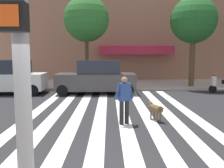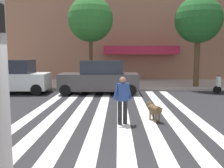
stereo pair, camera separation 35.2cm
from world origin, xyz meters
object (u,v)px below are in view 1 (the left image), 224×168
Objects in this scene: street_tree_middle at (194,21)px; dog_on_leash at (155,108)px; parked_car_near_curb at (7,78)px; parked_car_behind_first at (97,78)px; street_tree_nearest at (86,19)px; pedestrian_dog_walker at (124,98)px; parked_scooter at (222,85)px.

dog_on_leash is (-4.20, -8.65, -4.26)m from street_tree_middle.
parked_car_behind_first is at bearing -0.00° from parked_car_near_curb.
parked_car_behind_first is 4.76m from street_tree_nearest.
street_tree_middle is (6.61, 2.45, 3.74)m from parked_car_behind_first.
street_tree_nearest reaches higher than parked_car_near_curb.
pedestrian_dog_walker is at bearing -157.42° from dog_on_leash.
parked_scooter is 8.34m from dog_on_leash.
street_tree_middle is at bearing 11.53° from parked_car_near_curb.
parked_car_behind_first reaches higher than dog_on_leash.
parked_scooter is at bearing 1.44° from parked_car_behind_first.
street_tree_nearest reaches higher than parked_car_behind_first.
parked_car_near_curb reaches higher than parked_scooter.
parked_car_behind_first is at bearing -72.90° from street_tree_nearest.
dog_on_leash is at bearing -115.88° from street_tree_middle.
pedestrian_dog_walker reaches higher than parked_scooter.
parked_car_near_curb is 9.45m from pedestrian_dog_walker.
street_tree_nearest is 10.33m from pedestrian_dog_walker.
parked_car_near_curb is 10.00m from dog_on_leash.
parked_car_behind_first is 5.13× the size of dog_on_leash.
parked_car_near_curb is 6.57m from street_tree_nearest.
parked_car_near_curb is 2.82× the size of parked_scooter.
street_tree_middle reaches higher than dog_on_leash.
parked_car_near_curb is 4.95× the size of dog_on_leash.
street_tree_middle is 3.78× the size of pedestrian_dog_walker.
street_tree_middle is 6.66× the size of dog_on_leash.
parked_car_behind_first reaches higher than pedestrian_dog_walker.
street_tree_middle is (7.43, -0.22, -0.11)m from street_tree_nearest.
street_tree_nearest is 1.01× the size of street_tree_middle.
parked_car_behind_first is at bearing -178.56° from parked_scooter.
street_tree_nearest is at bearing 110.07° from dog_on_leash.
street_tree_nearest is at bearing 30.17° from parked_car_near_curb.
street_tree_nearest is at bearing 107.10° from parked_car_behind_first.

